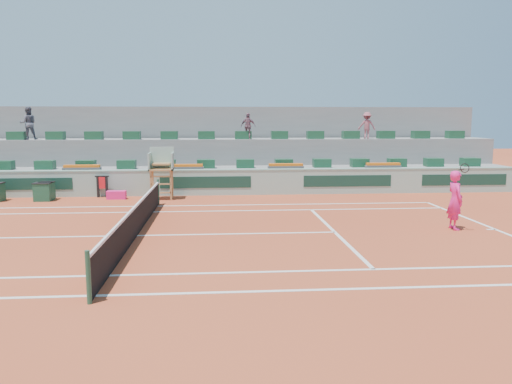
# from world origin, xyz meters

# --- Properties ---
(ground) EXTENTS (90.00, 90.00, 0.00)m
(ground) POSITION_xyz_m (0.00, 0.00, 0.00)
(ground) COLOR #9C391E
(ground) RESTS_ON ground
(seating_tier_lower) EXTENTS (36.00, 4.00, 1.20)m
(seating_tier_lower) POSITION_xyz_m (0.00, 10.70, 0.60)
(seating_tier_lower) COLOR gray
(seating_tier_lower) RESTS_ON ground
(seating_tier_upper) EXTENTS (36.00, 2.40, 2.60)m
(seating_tier_upper) POSITION_xyz_m (0.00, 12.30, 1.30)
(seating_tier_upper) COLOR gray
(seating_tier_upper) RESTS_ON ground
(stadium_back_wall) EXTENTS (36.00, 0.40, 4.40)m
(stadium_back_wall) POSITION_xyz_m (0.00, 13.90, 2.20)
(stadium_back_wall) COLOR gray
(stadium_back_wall) RESTS_ON ground
(player_bag) EXTENTS (0.86, 0.38, 0.38)m
(player_bag) POSITION_xyz_m (-2.11, 7.57, 0.19)
(player_bag) COLOR #FC2082
(player_bag) RESTS_ON ground
(spectator_left) EXTENTS (1.01, 0.90, 1.73)m
(spectator_left) POSITION_xyz_m (-7.38, 11.70, 3.46)
(spectator_left) COLOR #4C4D59
(spectator_left) RESTS_ON seating_tier_upper
(spectator_mid) EXTENTS (0.90, 0.60, 1.41)m
(spectator_mid) POSITION_xyz_m (4.27, 11.48, 3.31)
(spectator_mid) COLOR #79515F
(spectator_mid) RESTS_ON seating_tier_upper
(spectator_right) EXTENTS (1.02, 0.68, 1.47)m
(spectator_right) POSITION_xyz_m (10.88, 11.63, 3.34)
(spectator_right) COLOR #944A54
(spectator_right) RESTS_ON seating_tier_upper
(court_lines) EXTENTS (23.89, 11.09, 0.01)m
(court_lines) POSITION_xyz_m (0.00, 0.00, 0.01)
(court_lines) COLOR silver
(court_lines) RESTS_ON ground
(tennis_net) EXTENTS (0.10, 11.97, 1.10)m
(tennis_net) POSITION_xyz_m (0.00, 0.00, 0.53)
(tennis_net) COLOR black
(tennis_net) RESTS_ON ground
(advertising_hoarding) EXTENTS (36.00, 0.34, 1.26)m
(advertising_hoarding) POSITION_xyz_m (0.02, 8.50, 0.63)
(advertising_hoarding) COLOR #8EB3A3
(advertising_hoarding) RESTS_ON ground
(umpire_chair) EXTENTS (1.10, 0.90, 2.40)m
(umpire_chair) POSITION_xyz_m (0.00, 7.50, 1.54)
(umpire_chair) COLOR #9F703C
(umpire_chair) RESTS_ON ground
(seat_row_lower) EXTENTS (32.90, 0.60, 0.44)m
(seat_row_lower) POSITION_xyz_m (0.00, 9.80, 1.42)
(seat_row_lower) COLOR #17472B
(seat_row_lower) RESTS_ON seating_tier_lower
(seat_row_upper) EXTENTS (32.90, 0.60, 0.44)m
(seat_row_upper) POSITION_xyz_m (0.00, 11.70, 2.82)
(seat_row_upper) COLOR #17472B
(seat_row_upper) RESTS_ON seating_tier_upper
(flower_planters) EXTENTS (26.80, 0.36, 0.28)m
(flower_planters) POSITION_xyz_m (-1.50, 9.00, 1.33)
(flower_planters) COLOR #515151
(flower_planters) RESTS_ON seating_tier_lower
(drink_cooler_a) EXTENTS (0.64, 0.56, 0.84)m
(drink_cooler_a) POSITION_xyz_m (-5.25, 7.60, 0.42)
(drink_cooler_a) COLOR #17462E
(drink_cooler_a) RESTS_ON ground
(drink_cooler_b) EXTENTS (0.76, 0.66, 0.84)m
(drink_cooler_b) POSITION_xyz_m (-5.32, 7.30, 0.42)
(drink_cooler_b) COLOR #17462E
(drink_cooler_b) RESTS_ON ground
(towel_rack) EXTENTS (0.64, 0.11, 1.03)m
(towel_rack) POSITION_xyz_m (-2.88, 8.18, 0.60)
(towel_rack) COLOR black
(towel_rack) RESTS_ON ground
(tennis_player) EXTENTS (0.48, 0.93, 2.28)m
(tennis_player) POSITION_xyz_m (10.51, 0.16, 1.00)
(tennis_player) COLOR #FC2082
(tennis_player) RESTS_ON ground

